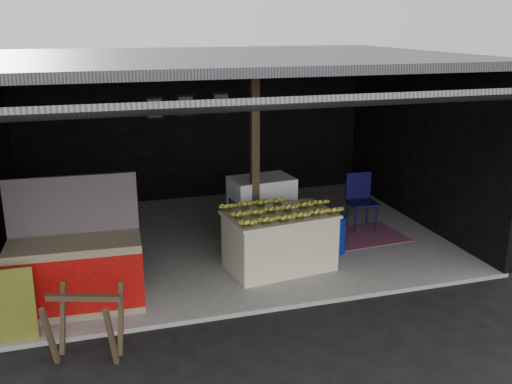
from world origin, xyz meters
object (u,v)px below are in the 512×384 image
object	(u,v)px
sawhorse	(86,320)
plastic_chair	(360,196)
banana_table	(279,241)
water_barrel	(333,235)
neighbor_stall	(77,271)
white_crate	(262,210)

from	to	relation	value
sawhorse	plastic_chair	world-z (taller)	plastic_chair
banana_table	water_barrel	world-z (taller)	banana_table
neighbor_stall	water_barrel	bearing A→B (deg)	13.88
water_barrel	plastic_chair	bearing A→B (deg)	45.20
banana_table	white_crate	bearing A→B (deg)	79.73
neighbor_stall	water_barrel	size ratio (longest dim) A/B	2.97
white_crate	sawhorse	world-z (taller)	white_crate
white_crate	water_barrel	bearing A→B (deg)	-44.82
banana_table	water_barrel	distance (m)	1.05
neighbor_stall	plastic_chair	size ratio (longest dim) A/B	1.71
banana_table	neighbor_stall	xyz separation A→B (m)	(-2.78, -0.43, 0.07)
banana_table	neighbor_stall	world-z (taller)	neighbor_stall
white_crate	plastic_chair	xyz separation A→B (m)	(1.82, 0.16, 0.03)
neighbor_stall	plastic_chair	bearing A→B (deg)	22.13
banana_table	neighbor_stall	distance (m)	2.81
sawhorse	water_barrel	size ratio (longest dim) A/B	1.57
sawhorse	plastic_chair	bearing A→B (deg)	49.49
white_crate	plastic_chair	size ratio (longest dim) A/B	1.12
banana_table	sawhorse	distance (m)	3.12
white_crate	sawhorse	distance (m)	3.81
white_crate	sawhorse	bearing A→B (deg)	-142.59
water_barrel	sawhorse	bearing A→B (deg)	-152.87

